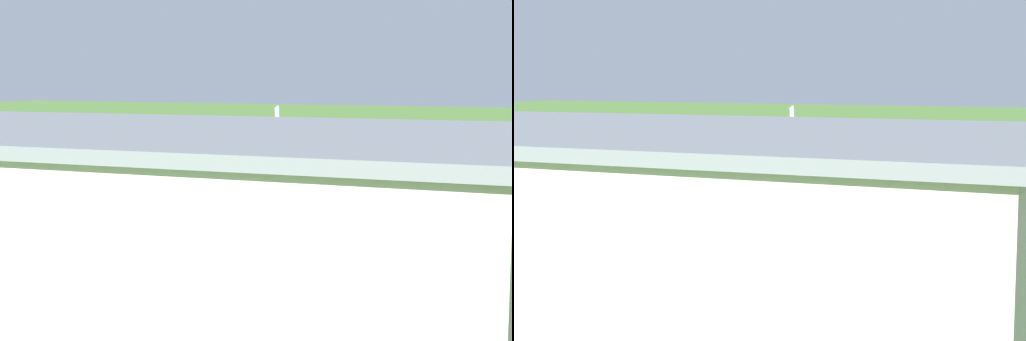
{
  "view_description": "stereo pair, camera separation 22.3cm",
  "coord_description": "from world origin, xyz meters",
  "views": [
    {
      "loc": [
        -15.38,
        59.46,
        9.24
      ],
      "look_at": [
        6.18,
        12.14,
        3.29
      ],
      "focal_mm": 57.43,
      "sensor_mm": 36.0,
      "label": 1
    },
    {
      "loc": [
        -15.59,
        59.37,
        9.24
      ],
      "look_at": [
        6.18,
        12.14,
        3.29
      ],
      "focal_mm": 57.43,
      "sensor_mm": 36.0,
      "label": 2
    }
  ],
  "objects": [
    {
      "name": "ground_plane",
      "position": [
        0.0,
        0.0,
        0.0
      ],
      "size": [
        400.0,
        400.0,
        0.0
      ],
      "primitive_type": "plane",
      "color": "#568438"
    },
    {
      "name": "car_blue",
      "position": [
        13.42,
        22.95,
        0.85
      ],
      "size": [
        2.1,
        4.24,
        1.64
      ],
      "color": "#23389E",
      "rests_on": "ground_plane"
    },
    {
      "name": "biplane",
      "position": [
        9.0,
        0.18,
        4.67
      ],
      "size": [
        7.41,
        7.62,
        4.0
      ],
      "color": "silver"
    },
    {
      "name": "person_at_fence_line",
      "position": [
        5.97,
        19.27,
        0.79
      ],
      "size": [
        0.51,
        0.51,
        1.59
      ],
      "color": "#3F3F47",
      "rests_on": "ground_plane"
    },
    {
      "name": "person_near_hangar_door",
      "position": [
        -6.07,
        22.54,
        0.82
      ],
      "size": [
        0.4,
        0.4,
        1.64
      ],
      "color": "#B23333",
      "rests_on": "ground_plane"
    },
    {
      "name": "hangar",
      "position": [
        1.63,
        37.31,
        3.85
      ],
      "size": [
        31.0,
        16.21,
        7.68
      ],
      "color": "beige",
      "rests_on": "ground_plane"
    },
    {
      "name": "person_beside_truck",
      "position": [
        9.03,
        22.05,
        0.86
      ],
      "size": [
        0.47,
        0.47,
        1.71
      ],
      "color": "#72338C",
      "rests_on": "ground_plane"
    }
  ]
}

